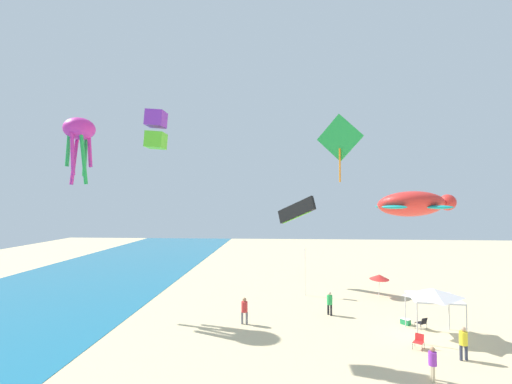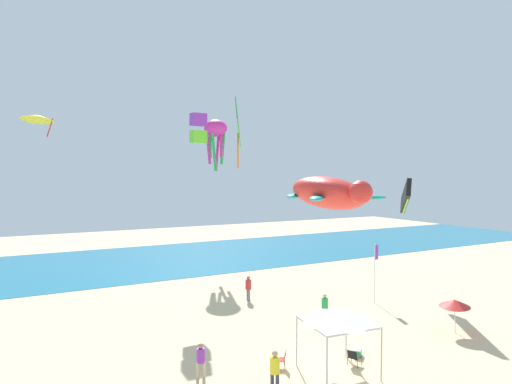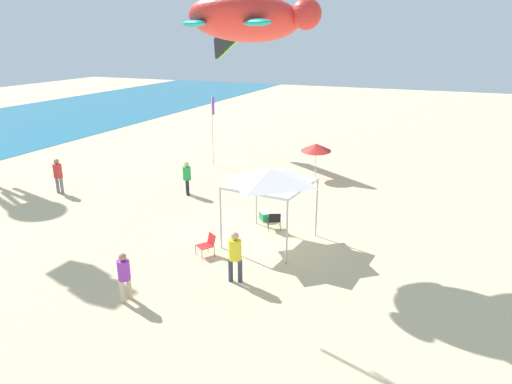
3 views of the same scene
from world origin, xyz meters
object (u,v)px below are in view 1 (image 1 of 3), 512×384
Objects in this scene: person_beachcomber at (330,301)px; person_kite_handler at (463,340)px; kite_parafoil_black at (296,211)px; kite_box_purple at (156,130)px; beach_umbrella at (379,277)px; folding_chair_facing_ocean at (419,340)px; cooler_box at (406,322)px; canopy_tent at (434,294)px; kite_diamond_green at (340,140)px; kite_turtle_red at (412,204)px; person_by_tent at (244,309)px; banner_flag at (305,267)px; person_near_umbrella at (433,361)px; folding_chair_near_cooler at (422,322)px; kite_octopus_magenta at (79,132)px.

person_kite_handler reaches higher than person_beachcomber.
kite_box_purple reaches higher than kite_parafoil_black.
beach_umbrella is 2.58× the size of folding_chair_facing_ocean.
cooler_box is 0.19× the size of kite_parafoil_black.
canopy_tent is 0.78× the size of kite_diamond_green.
person_kite_handler is 13.07m from kite_diamond_green.
canopy_tent is 5.91m from kite_turtle_red.
person_kite_handler is at bearing -3.97° from folding_chair_facing_ocean.
canopy_tent is 12.64m from person_by_tent.
kite_box_purple reaches higher than banner_flag.
banner_flag is at bearing 41.14° from cooler_box.
person_by_tent is 0.48× the size of kite_parafoil_black.
person_by_tent reaches higher than person_near_umbrella.
kite_parafoil_black is (13.35, 8.21, 5.05)m from canopy_tent.
kite_diamond_green is (-0.21, 4.58, 11.92)m from folding_chair_facing_ocean.
beach_umbrella is 1.19× the size of person_beachcomber.
person_near_umbrella is 9.93m from kite_turtle_red.
person_near_umbrella is (-8.04, 1.50, 0.76)m from cooler_box.
kite_parafoil_black is at bearing 146.95° from folding_chair_facing_ocean.
canopy_tent is 3.51m from folding_chair_facing_ocean.
folding_chair_near_cooler is 0.16× the size of kite_turtle_red.
banner_flag reaches higher than person_by_tent.
kite_turtle_red reaches higher than cooler_box.
folding_chair_near_cooler is 0.46× the size of person_beachcomber.
person_beachcomber is 11.81m from kite_parafoil_black.
banner_flag reaches higher than canopy_tent.
kite_parafoil_black is (12.13, 7.94, 7.31)m from folding_chair_near_cooler.
person_near_umbrella is at bearing -23.65° from kite_diamond_green.
person_beachcomber is (2.66, 5.86, 0.57)m from folding_chair_near_cooler.
canopy_tent reaches higher than person_by_tent.
kite_box_purple reaches higher than canopy_tent.
banner_flag is at bearing -10.19° from kite_octopus_magenta.
folding_chair_near_cooler is at bearing -32.33° from kite_octopus_magenta.
kite_diamond_green is at bearing 138.69° from kite_parafoil_black.
banner_flag is at bearing 88.88° from beach_umbrella.
kite_diamond_green is 1.07× the size of kite_parafoil_black.
person_near_umbrella is 0.92× the size of person_beachcomber.
folding_chair_facing_ocean is 4.24m from cooler_box.
person_beachcomber is (1.74, 5.06, 0.84)m from cooler_box.
kite_turtle_red is at bearing 177.61° from person_near_umbrella.
person_by_tent is (3.51, 10.71, 0.62)m from folding_chair_facing_ocean.
canopy_tent is at bearing 163.35° from kite_parafoil_black.
kite_turtle_red is 14.80m from kite_parafoil_black.
folding_chair_facing_ocean is (-2.04, 1.74, -2.26)m from canopy_tent.
person_kite_handler is at bearing 9.71° from kite_diamond_green.
kite_octopus_magenta is (-8.85, 18.38, 6.68)m from kite_parafoil_black.
person_near_umbrella is at bearing 46.03° from folding_chair_near_cooler.
person_beachcomber is at bearing -165.69° from banner_flag.
banner_flag is at bearing -114.60° from person_by_tent.
person_near_umbrella is (-5.91, 2.56, -1.77)m from canopy_tent.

